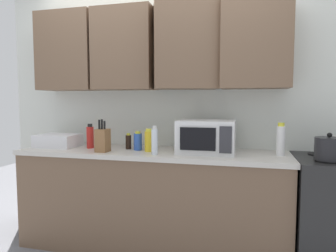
{
  "coord_description": "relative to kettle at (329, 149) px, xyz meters",
  "views": [
    {
      "loc": [
        0.82,
        -2.9,
        1.34
      ],
      "look_at": [
        0.14,
        -0.25,
        1.12
      ],
      "focal_mm": 32.72,
      "sensor_mm": 36.0,
      "label": 1
    }
  ],
  "objects": [
    {
      "name": "bottle_blue_cleaner",
      "position": [
        -1.54,
        0.16,
        -0.02
      ],
      "size": [
        0.08,
        0.08,
        0.17
      ],
      "color": "#2D56B7",
      "rests_on": "counter_run"
    },
    {
      "name": "bottle_clear_tall",
      "position": [
        -1.32,
        -0.04,
        0.02
      ],
      "size": [
        0.05,
        0.05,
        0.24
      ],
      "color": "silver",
      "rests_on": "counter_run"
    },
    {
      "name": "bottle_soy_dark",
      "position": [
        -1.64,
        0.19,
        -0.03
      ],
      "size": [
        0.05,
        0.05,
        0.15
      ],
      "color": "black",
      "rests_on": "counter_run"
    },
    {
      "name": "microwave",
      "position": [
        -0.92,
        0.16,
        0.04
      ],
      "size": [
        0.48,
        0.37,
        0.28
      ],
      "color": "silver",
      "rests_on": "counter_run"
    },
    {
      "name": "bottle_white_jar",
      "position": [
        -0.32,
        0.17,
        0.03
      ],
      "size": [
        0.07,
        0.07,
        0.27
      ],
      "color": "white",
      "rests_on": "counter_run"
    },
    {
      "name": "wall_back_with_cabinets",
      "position": [
        -1.41,
        0.39,
        0.58
      ],
      "size": [
        3.27,
        0.5,
        2.6
      ],
      "color": "silver",
      "rests_on": "ground_plane"
    },
    {
      "name": "dish_rack",
      "position": [
        -2.36,
        0.16,
        -0.04
      ],
      "size": [
        0.38,
        0.3,
        0.12
      ],
      "primitive_type": "cube",
      "color": "silver",
      "rests_on": "counter_run"
    },
    {
      "name": "bottle_yellow_mustard",
      "position": [
        -1.42,
        0.11,
        -0.0
      ],
      "size": [
        0.08,
        0.08,
        0.2
      ],
      "color": "gold",
      "rests_on": "counter_run"
    },
    {
      "name": "kettle",
      "position": [
        0.0,
        0.0,
        0.0
      ],
      "size": [
        0.2,
        0.2,
        0.2
      ],
      "color": "black",
      "rests_on": "stove_range"
    },
    {
      "name": "knife_block",
      "position": [
        -1.8,
        -0.01,
        0.01
      ],
      "size": [
        0.1,
        0.12,
        0.29
      ],
      "color": "brown",
      "rests_on": "counter_run"
    },
    {
      "name": "counter_run",
      "position": [
        -1.41,
        0.16,
        -0.54
      ],
      "size": [
        2.4,
        0.63,
        0.9
      ],
      "color": "brown",
      "rests_on": "ground_plane"
    },
    {
      "name": "bottle_red_sauce",
      "position": [
        -2.01,
        0.15,
        0.01
      ],
      "size": [
        0.07,
        0.07,
        0.23
      ],
      "color": "red",
      "rests_on": "counter_run"
    }
  ]
}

